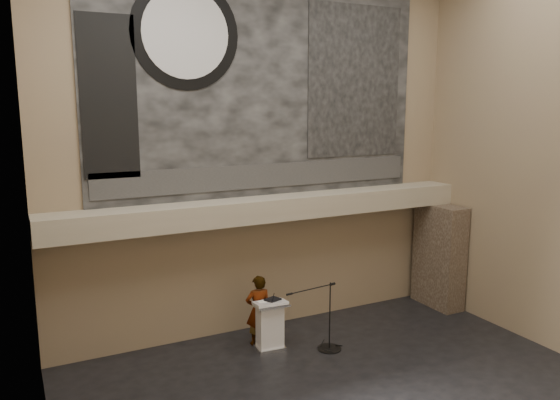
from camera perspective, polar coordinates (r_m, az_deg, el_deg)
wall_back at (r=12.52m, az=-1.65°, el=5.31°), size 10.00×0.02×8.50m
wall_left at (r=7.39m, az=-24.20°, el=1.00°), size 0.02×8.00×8.50m
soffit at (r=12.35m, az=-0.83°, el=-0.85°), size 10.00×0.80×0.50m
sprinkler_left at (r=11.76m, az=-7.76°, el=-2.89°), size 0.04×0.04×0.06m
sprinkler_right at (r=13.28m, az=6.66°, el=-1.36°), size 0.04×0.04×0.06m
banner at (r=12.46m, az=-1.63°, el=11.96°), size 8.00×0.05×5.00m
banner_text_strip at (r=12.53m, az=-1.50°, el=2.55°), size 7.76×0.02×0.55m
banner_clock_rim at (r=11.84m, az=-9.83°, el=16.77°), size 2.30×0.02×2.30m
banner_clock_face at (r=11.82m, az=-9.80°, el=16.78°), size 1.84×0.02×1.84m
banner_building_print at (r=13.62m, az=7.84°, el=12.14°), size 2.60×0.02×3.60m
banner_brick_print at (r=11.39m, az=-17.46°, el=10.16°), size 1.10×0.02×3.20m
stone_pier at (r=14.96m, az=16.29°, el=-5.60°), size 0.60×1.40×2.70m
lectern at (r=12.11m, az=-1.06°, el=-12.96°), size 0.71×0.54×1.13m
binder at (r=11.95m, az=-0.76°, el=-10.37°), size 0.38×0.34×0.04m
papers at (r=11.85m, az=-1.68°, el=-10.63°), size 0.25×0.31×0.00m
speaker_person at (r=12.28m, az=-2.28°, el=-11.43°), size 0.62×0.45×1.58m
mic_stand at (r=12.28m, az=5.05°, el=-14.36°), size 1.38×0.52×1.52m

